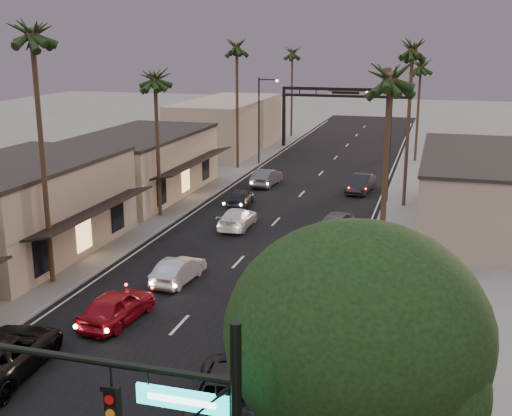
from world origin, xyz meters
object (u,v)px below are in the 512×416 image
Objects in this scene: corner_tree at (359,344)px; palm_rb at (413,44)px; palm_far at (292,50)px; palm_rc at (421,62)px; palm_lc at (155,73)px; palm_lb at (31,26)px; streetlight_right at (386,137)px; curbside_near at (228,402)px; oncoming_red at (117,306)px; oncoming_silver at (178,270)px; streetlight_left at (261,114)px; palm_ra at (391,70)px; oncoming_pickup at (4,354)px; curbside_black at (271,336)px; arch at (345,103)px; palm_ld at (237,43)px.

corner_tree is 37.12m from palm_rb.
palm_rb is at bearing 91.37° from corner_tree.
palm_rb is at bearing -63.57° from palm_far.
palm_lc is at bearing -121.56° from palm_rc.
streetlight_right is at bearing 55.99° from palm_lb.
palm_rc is 2.06× the size of curbside_near.
palm_lb is 14.25m from oncoming_red.
streetlight_left is at bearing -77.35° from oncoming_silver.
palm_lc is 20.99m from palm_ra.
streetlight_left is 0.74× the size of palm_rc.
streetlight_right reaches higher than oncoming_pickup.
palm_lb is at bearing -72.54° from oncoming_pickup.
palm_lb is at bearing 141.17° from corner_tree.
streetlight_left is 0.68× the size of palm_ra.
palm_far is at bearing 103.46° from curbside_black.
palm_far is 2.24× the size of oncoming_pickup.
palm_far is at bearing 104.14° from corner_tree.
oncoming_pickup is (-11.82, -31.94, -4.51)m from streetlight_right.
curbside_near reaches higher than oncoming_red.
curbside_near is (4.64, -57.80, -4.71)m from arch.
curbside_black is at bearing -70.36° from palm_ld.
arch is 35.41m from palm_lc.
streetlight_left is at bearing -78.86° from oncoming_red.
palm_rc reaches higher than arch.
palm_ld is 35.47m from palm_ra.
palm_ld is 23.02m from palm_far.
palm_lb is (-18.08, 14.55, 7.41)m from corner_tree.
arch is at bearing 108.30° from palm_rb.
palm_rb reaches higher than palm_far.
palm_ra is at bearing -60.98° from palm_ld.
palm_far is (-16.90, 54.00, 0.00)m from palm_ra.
curbside_near is at bearing -97.10° from palm_rb.
streetlight_right is 23.29m from oncoming_silver.
streetlight_right is at bearing 93.89° from corner_tree.
corner_tree reaches higher than curbside_near.
palm_lc is 28.89m from curbside_near.
palm_lc is at bearing -90.41° from palm_far.
oncoming_red is at bearing 174.89° from curbside_black.
palm_rb is 29.05m from curbside_black.
corner_tree is at bearing -89.11° from palm_rc.
palm_ld is at bearing 110.93° from curbside_black.
streetlight_right is 19.75m from palm_rc.
corner_tree is at bearing -86.11° from streetlight_right.
palm_rb is (17.20, 8.00, 1.95)m from palm_lc.
palm_rc is (17.20, 9.00, -1.95)m from palm_ld.
palm_rb is (-0.88, 36.55, 6.44)m from corner_tree.
palm_rc is at bearing 90.89° from corner_tree.
streetlight_left reaches higher than arch.
streetlight_left is 17.42m from palm_rc.
arch is 3.68× the size of oncoming_silver.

